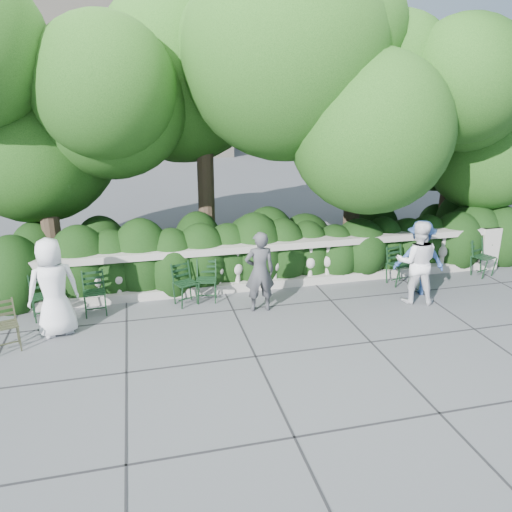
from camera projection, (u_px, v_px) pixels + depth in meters
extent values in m
plane|color=#4D4F54|center=(269.00, 326.00, 8.97)|extent=(90.00, 90.00, 0.00)
cube|color=#9E998E|center=(247.00, 285.00, 10.60)|extent=(12.00, 0.32, 0.18)
cube|color=#9E998E|center=(247.00, 247.00, 10.33)|extent=(12.00, 0.36, 0.14)
cube|color=#9E998E|center=(485.00, 247.00, 11.77)|extent=(0.44, 0.44, 1.00)
cylinder|color=#3F3023|center=(50.00, 218.00, 10.75)|extent=(0.40, 0.40, 2.80)
ellipsoid|color=#173C10|center=(31.00, 109.00, 9.62)|extent=(5.28, 5.28, 3.96)
cylinder|color=#3F3023|center=(206.00, 192.00, 12.00)|extent=(0.40, 0.40, 3.40)
ellipsoid|color=#173C10|center=(206.00, 69.00, 10.65)|extent=(6.24, 6.24, 4.68)
cylinder|color=#3F3023|center=(352.00, 198.00, 12.21)|extent=(0.40, 0.40, 3.00)
ellipsoid|color=#173C10|center=(368.00, 95.00, 11.01)|extent=(5.52, 5.52, 4.14)
cylinder|color=#3F3023|center=(448.00, 196.00, 13.41)|extent=(0.40, 0.40, 2.60)
ellipsoid|color=#173C10|center=(467.00, 116.00, 12.37)|extent=(4.80, 4.80, 3.60)
imported|color=white|center=(53.00, 287.00, 8.41)|extent=(0.98, 0.80, 1.73)
imported|color=#3E3F43|center=(260.00, 272.00, 9.38)|extent=(0.59, 0.41, 1.56)
imported|color=white|center=(417.00, 262.00, 9.75)|extent=(0.98, 0.88, 1.66)
imported|color=#304F92|center=(420.00, 258.00, 10.17)|extent=(1.13, 0.87, 1.55)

